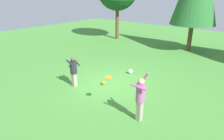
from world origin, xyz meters
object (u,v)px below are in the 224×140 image
person_catcher (74,70)px  ball_white (130,71)px  frisbee (109,77)px  ball_orange (103,83)px  person_thrower (140,96)px  ball_blue (71,66)px

person_catcher → ball_white: bearing=78.1°
frisbee → ball_orange: frisbee is taller
ball_orange → frisbee: bearing=-41.7°
person_thrower → ball_white: 4.69m
person_thrower → ball_white: bearing=-55.4°
frisbee → ball_blue: (-5.10, 2.12, -1.31)m
person_catcher → ball_orange: 1.69m
ball_blue → ball_orange: 3.44m
person_thrower → ball_orange: person_thrower is taller
person_thrower → frisbee: person_thrower is taller
frisbee → ball_blue: frisbee is taller
person_thrower → ball_orange: size_ratio=9.53×
person_thrower → person_catcher: (-4.16, 0.34, -0.13)m
person_thrower → ball_white: person_thrower is taller
person_catcher → ball_blue: person_catcher is taller
frisbee → person_thrower: bearing=4.4°
ball_orange → person_thrower: bearing=-24.3°
frisbee → ball_orange: (-1.71, 1.52, -1.31)m
ball_blue → ball_orange: size_ratio=0.99×
person_catcher → person_thrower: bearing=4.7°
person_thrower → ball_white: size_ratio=6.88×
frisbee → ball_white: size_ratio=1.28×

